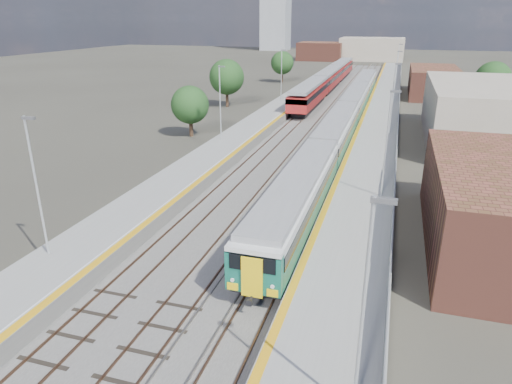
% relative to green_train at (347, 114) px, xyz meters
% --- Properties ---
extents(ground, '(320.00, 320.00, 0.00)m').
position_rel_green_train_xyz_m(ground, '(-1.50, 4.26, -2.13)').
color(ground, '#47443A').
rests_on(ground, ground).
extents(ballast_bed, '(10.50, 155.00, 0.06)m').
position_rel_green_train_xyz_m(ballast_bed, '(-3.75, 6.76, -2.10)').
color(ballast_bed, '#565451').
rests_on(ballast_bed, ground).
extents(tracks, '(8.96, 160.00, 0.17)m').
position_rel_green_train_xyz_m(tracks, '(-3.15, 8.43, -2.02)').
color(tracks, '#4C3323').
rests_on(tracks, ground).
extents(platform_right, '(4.70, 155.00, 8.52)m').
position_rel_green_train_xyz_m(platform_right, '(3.78, 6.75, -1.60)').
color(platform_right, slate).
rests_on(platform_right, ground).
extents(platform_left, '(4.30, 155.00, 8.52)m').
position_rel_green_train_xyz_m(platform_left, '(-10.55, 6.75, -1.61)').
color(platform_left, slate).
rests_on(platform_left, ground).
extents(buildings, '(72.00, 185.50, 40.00)m').
position_rel_green_train_xyz_m(buildings, '(-19.62, 92.86, 8.57)').
color(buildings, brown).
rests_on(buildings, ground).
extents(green_train, '(2.75, 76.58, 3.03)m').
position_rel_green_train_xyz_m(green_train, '(0.00, 0.00, 0.00)').
color(green_train, black).
rests_on(green_train, ground).
extents(red_train, '(2.93, 59.35, 3.70)m').
position_rel_green_train_xyz_m(red_train, '(-7.00, 33.16, 0.05)').
color(red_train, black).
rests_on(red_train, ground).
extents(tree_a, '(4.31, 4.31, 5.84)m').
position_rel_green_train_xyz_m(tree_a, '(-16.93, -7.80, 1.54)').
color(tree_a, '#382619').
rests_on(tree_a, ground).
extents(tree_b, '(5.30, 5.30, 7.19)m').
position_rel_green_train_xyz_m(tree_b, '(-19.54, 11.31, 2.39)').
color(tree_b, '#382619').
rests_on(tree_b, ground).
extents(tree_c, '(4.78, 4.78, 6.48)m').
position_rel_green_train_xyz_m(tree_c, '(-18.23, 41.54, 1.94)').
color(tree_c, '#382619').
rests_on(tree_c, ground).
extents(tree_d, '(5.16, 5.16, 6.99)m').
position_rel_green_train_xyz_m(tree_d, '(19.01, 21.47, 2.27)').
color(tree_d, '#382619').
rests_on(tree_d, ground).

